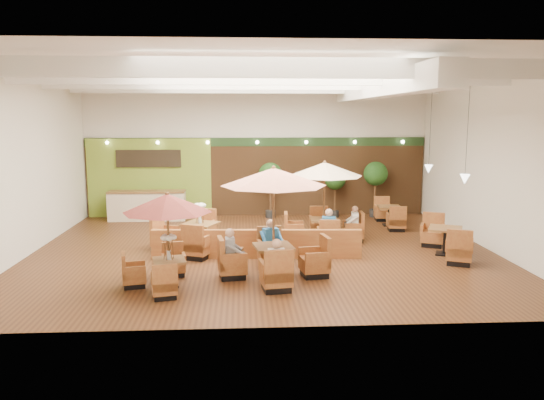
{
  "coord_description": "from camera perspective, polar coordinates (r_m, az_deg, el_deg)",
  "views": [
    {
      "loc": [
        -0.64,
        -15.86,
        4.11
      ],
      "look_at": [
        0.3,
        0.5,
        1.5
      ],
      "focal_mm": 35.0,
      "sensor_mm": 36.0,
      "label": 1
    }
  ],
  "objects": [
    {
      "name": "table_5",
      "position": [
        20.52,
        12.48,
        -1.71
      ],
      "size": [
        0.91,
        2.54,
        0.94
      ],
      "rotation": [
        0.0,
        0.0,
        -0.09
      ],
      "color": "brown",
      "rests_on": "ground"
    },
    {
      "name": "diner_0",
      "position": [
        12.57,
        0.46,
        -6.4
      ],
      "size": [
        0.41,
        0.33,
        0.81
      ],
      "rotation": [
        0.0,
        0.0,
        0.06
      ],
      "color": "white",
      "rests_on": "ground"
    },
    {
      "name": "topiary_0",
      "position": [
        21.33,
        -0.17,
        2.5
      ],
      "size": [
        0.97,
        0.97,
        2.25
      ],
      "color": "black",
      "rests_on": "ground"
    },
    {
      "name": "diner_3",
      "position": [
        16.52,
        6.12,
        -2.68
      ],
      "size": [
        0.42,
        0.35,
        0.82
      ],
      "rotation": [
        0.0,
        0.0,
        -0.11
      ],
      "color": "#286CAD",
      "rests_on": "ground"
    },
    {
      "name": "diner_1",
      "position": [
        14.62,
        -0.09,
        -4.15
      ],
      "size": [
        0.46,
        0.41,
        0.84
      ],
      "rotation": [
        0.0,
        0.0,
        3.44
      ],
      "color": "#286CAD",
      "rests_on": "ground"
    },
    {
      "name": "topiary_1",
      "position": [
        21.66,
        6.8,
        2.04
      ],
      "size": [
        0.86,
        0.86,
        2.0
      ],
      "color": "black",
      "rests_on": "ground"
    },
    {
      "name": "topiary_2",
      "position": [
        21.99,
        11.08,
        2.56
      ],
      "size": [
        0.98,
        0.98,
        2.27
      ],
      "color": "black",
      "rests_on": "ground"
    },
    {
      "name": "diner_4",
      "position": [
        17.65,
        8.75,
        -2.09
      ],
      "size": [
        0.31,
        0.37,
        0.73
      ],
      "rotation": [
        0.0,
        0.0,
        1.46
      ],
      "color": "white",
      "rests_on": "ground"
    },
    {
      "name": "table_0",
      "position": [
        12.93,
        -11.37,
        -1.98
      ],
      "size": [
        2.25,
        2.36,
        2.34
      ],
      "rotation": [
        0.0,
        0.0,
        0.21
      ],
      "color": "brown",
      "rests_on": "ground"
    },
    {
      "name": "booth_divider",
      "position": [
        15.47,
        -1.68,
        -4.74
      ],
      "size": [
        6.11,
        0.51,
        0.85
      ],
      "primitive_type": "cube",
      "rotation": [
        0.0,
        0.0,
        -0.05
      ],
      "color": "brown",
      "rests_on": "ground"
    },
    {
      "name": "table_2",
      "position": [
        17.3,
        5.65,
        1.41
      ],
      "size": [
        2.64,
        2.64,
        2.68
      ],
      "rotation": [
        0.0,
        0.0,
        -0.06
      ],
      "color": "brown",
      "rests_on": "ground"
    },
    {
      "name": "table_4",
      "position": [
        16.67,
        18.1,
        -4.27
      ],
      "size": [
        1.23,
        2.99,
        1.05
      ],
      "rotation": [
        0.0,
        0.0,
        -0.42
      ],
      "color": "brown",
      "rests_on": "ground"
    },
    {
      "name": "diner_2",
      "position": [
        13.57,
        -4.32,
        -5.23
      ],
      "size": [
        0.34,
        0.42,
        0.83
      ],
      "rotation": [
        0.0,
        0.0,
        4.78
      ],
      "color": "gray",
      "rests_on": "ground"
    },
    {
      "name": "room",
      "position": [
        17.11,
        -0.31,
        7.44
      ],
      "size": [
        14.04,
        14.0,
        5.52
      ],
      "color": "#381E0F",
      "rests_on": "ground"
    },
    {
      "name": "table_3",
      "position": [
        16.6,
        -8.71,
        -3.72
      ],
      "size": [
        2.15,
        3.04,
        1.62
      ],
      "rotation": [
        0.0,
        0.0,
        -0.41
      ],
      "color": "brown",
      "rests_on": "ground"
    },
    {
      "name": "table_1",
      "position": [
        13.35,
        0.17,
        -0.3
      ],
      "size": [
        2.9,
        2.9,
        2.88
      ],
      "rotation": [
        0.0,
        0.0,
        0.15
      ],
      "color": "brown",
      "rests_on": "ground"
    },
    {
      "name": "service_counter",
      "position": [
        21.59,
        -13.27,
        -0.6
      ],
      "size": [
        3.0,
        0.75,
        1.18
      ],
      "color": "beige",
      "rests_on": "ground"
    }
  ]
}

